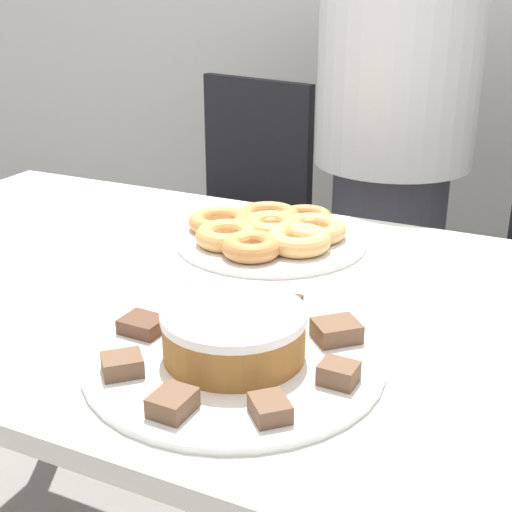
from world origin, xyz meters
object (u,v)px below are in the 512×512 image
object	(u,v)px
person_standing	(393,144)
frosted_cake	(234,333)
office_chair_left	(227,243)
plate_donuts	(271,239)
plate_cake	(234,359)

from	to	relation	value
person_standing	frosted_cake	world-z (taller)	person_standing
office_chair_left	plate_donuts	bearing A→B (deg)	-43.34
plate_donuts	frosted_cake	xyz separation A→B (m)	(0.14, -0.42, 0.04)
plate_cake	plate_donuts	distance (m)	0.44
person_standing	office_chair_left	world-z (taller)	person_standing
office_chair_left	person_standing	bearing A→B (deg)	8.43
person_standing	plate_donuts	bearing A→B (deg)	-95.68
office_chair_left	frosted_cake	distance (m)	1.27
plate_donuts	plate_cake	bearing A→B (deg)	-71.91
plate_donuts	person_standing	bearing A→B (deg)	84.32
frosted_cake	plate_cake	bearing A→B (deg)	116.57
office_chair_left	plate_cake	world-z (taller)	office_chair_left
frosted_cake	plate_donuts	bearing A→B (deg)	108.09
office_chair_left	plate_cake	size ratio (longest dim) A/B	2.35
person_standing	office_chair_left	xyz separation A→B (m)	(-0.50, 0.04, -0.36)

